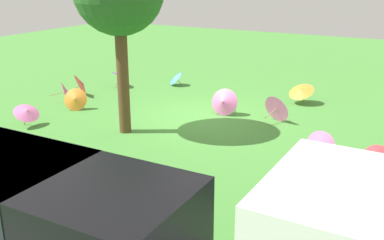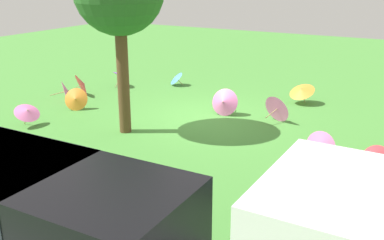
% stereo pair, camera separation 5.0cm
% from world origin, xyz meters
% --- Properties ---
extents(ground, '(40.00, 40.00, 0.00)m').
position_xyz_m(ground, '(0.00, 0.00, 0.00)').
color(ground, '#478C38').
extents(van_dark, '(4.61, 2.14, 1.53)m').
position_xyz_m(van_dark, '(-1.12, 7.33, 0.91)').
color(van_dark, black).
rests_on(van_dark, ground).
extents(park_bench, '(1.65, 0.71, 0.90)m').
position_xyz_m(park_bench, '(-4.64, 4.39, 0.47)').
color(park_bench, navy).
rests_on(park_bench, ground).
extents(parasol_orange_0, '(0.83, 0.81, 0.71)m').
position_xyz_m(parasol_orange_0, '(3.79, 1.24, 0.35)').
color(parasol_orange_0, tan).
rests_on(parasol_orange_0, ground).
extents(parasol_red_0, '(0.91, 0.81, 0.80)m').
position_xyz_m(parasol_red_0, '(4.80, -0.19, 0.40)').
color(parasol_red_0, tan).
rests_on(parasol_red_0, ground).
extents(parasol_blue_0, '(0.77, 0.77, 0.54)m').
position_xyz_m(parasol_blue_0, '(2.70, -3.02, 0.30)').
color(parasol_blue_0, tan).
rests_on(parasol_blue_0, ground).
extents(parasol_orange_1, '(1.04, 1.02, 0.71)m').
position_xyz_m(parasol_orange_1, '(-2.21, -2.89, 0.46)').
color(parasol_orange_1, tan).
rests_on(parasol_orange_1, ground).
extents(parasol_pink_0, '(0.82, 0.85, 0.68)m').
position_xyz_m(parasol_pink_0, '(3.84, 3.10, 0.44)').
color(parasol_pink_0, tan).
rests_on(parasol_pink_0, ground).
extents(parasol_pink_1, '(0.79, 0.65, 0.75)m').
position_xyz_m(parasol_pink_1, '(-3.93, 1.67, 0.38)').
color(parasol_pink_1, tan).
rests_on(parasol_pink_1, ground).
extents(parasol_pink_2, '(0.85, 0.81, 0.84)m').
position_xyz_m(parasol_pink_2, '(-0.52, -0.51, 0.42)').
color(parasol_pink_2, tan).
rests_on(parasol_pink_2, ground).
extents(parasol_pink_3, '(0.72, 0.75, 0.73)m').
position_xyz_m(parasol_pink_3, '(4.71, 0.70, 0.37)').
color(parasol_pink_3, tan).
rests_on(parasol_pink_3, ground).
extents(parasol_pink_4, '(0.91, 0.85, 0.82)m').
position_xyz_m(parasol_pink_4, '(-2.14, -0.74, 0.41)').
color(parasol_pink_4, tan).
rests_on(parasol_pink_4, ground).
extents(parasol_red_2, '(0.69, 0.64, 0.55)m').
position_xyz_m(parasol_red_2, '(-5.09, 1.34, 0.31)').
color(parasol_red_2, tan).
rests_on(parasol_red_2, ground).
extents(parasol_purple_2, '(0.94, 0.93, 0.71)m').
position_xyz_m(parasol_purple_2, '(4.40, -1.90, 0.46)').
color(parasol_purple_2, tan).
rests_on(parasol_purple_2, ground).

